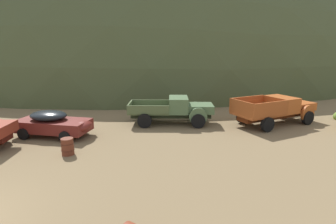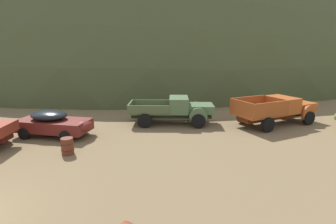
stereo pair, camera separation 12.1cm
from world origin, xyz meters
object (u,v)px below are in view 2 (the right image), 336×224
at_px(truck_weathered_green, 178,110).
at_px(oil_drum_by_truck, 67,146).
at_px(truck_oxide_orange, 280,109).
at_px(car_oxblood, 55,123).

relative_size(truck_weathered_green, oil_drum_by_truck, 7.13).
bearing_deg(oil_drum_by_truck, truck_oxide_orange, 16.33).
height_order(car_oxblood, oil_drum_by_truck, car_oxblood).
xyz_separation_m(truck_weathered_green, oil_drum_by_truck, (-6.38, -4.86, -0.56)).
distance_m(car_oxblood, truck_weathered_green, 7.95).
height_order(car_oxblood, truck_oxide_orange, truck_oxide_orange).
relative_size(truck_oxide_orange, oil_drum_by_truck, 7.72).
xyz_separation_m(truck_weathered_green, truck_oxide_orange, (7.15, -0.89, 0.03)).
relative_size(car_oxblood, truck_weathered_green, 0.80).
bearing_deg(truck_weathered_green, oil_drum_by_truck, -134.24).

